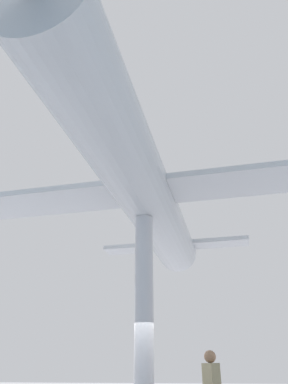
# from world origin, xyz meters

# --- Properties ---
(support_pylon_central) EXTENTS (0.53, 0.53, 5.55)m
(support_pylon_central) POSITION_xyz_m (0.00, 0.00, 2.78)
(support_pylon_central) COLOR #B7B7BC
(support_pylon_central) RESTS_ON ground_plane
(suspended_airplane) EXTENTS (20.82, 15.53, 2.84)m
(suspended_airplane) POSITION_xyz_m (0.01, 0.14, 6.45)
(suspended_airplane) COLOR #B2B7BC
(suspended_airplane) RESTS_ON support_pylon_central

